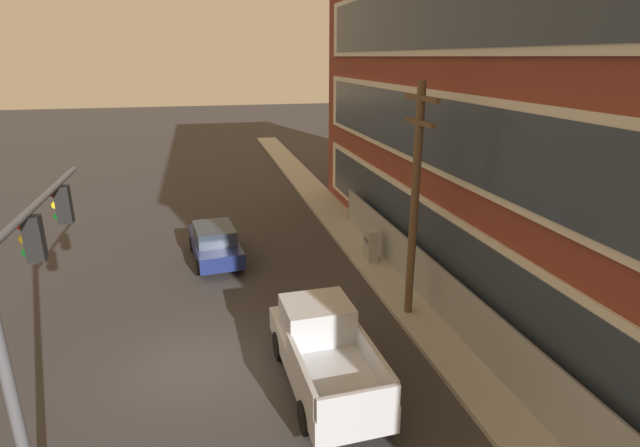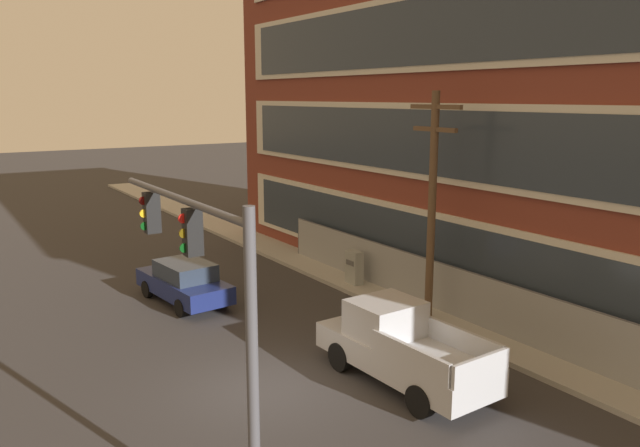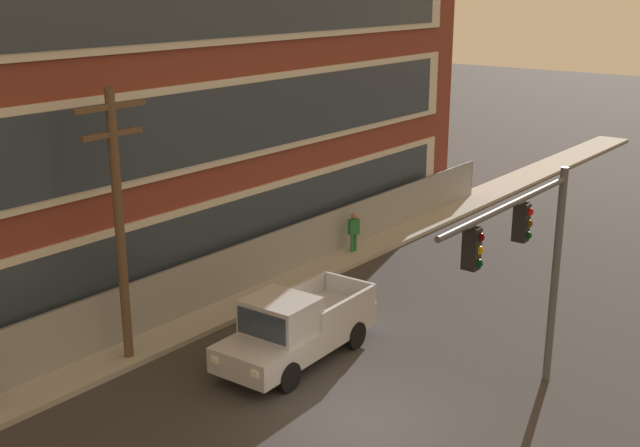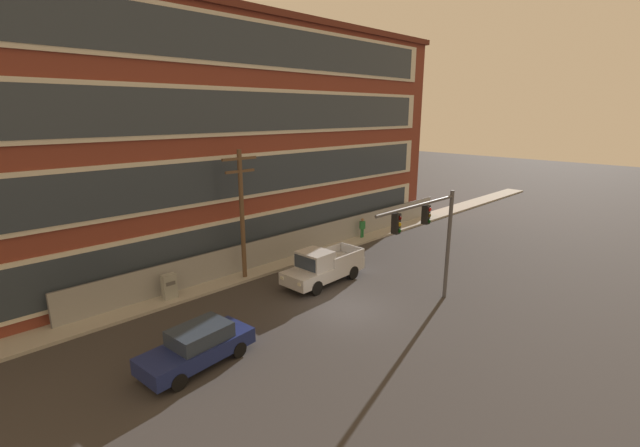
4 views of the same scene
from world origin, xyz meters
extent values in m
plane|color=#333030|center=(0.00, 0.00, 0.00)|extent=(160.00, 160.00, 0.00)
cube|color=#9E9B93|center=(0.00, 7.45, 0.08)|extent=(80.00, 1.93, 0.16)
cube|color=brown|center=(0.72, 14.11, 7.56)|extent=(36.49, 11.40, 15.11)
cube|color=beige|center=(0.72, 8.36, 2.08)|extent=(33.57, 0.10, 2.72)
cube|color=#2D3844|center=(0.72, 8.30, 2.08)|extent=(32.11, 0.06, 2.27)
cube|color=beige|center=(0.72, 8.36, 5.86)|extent=(33.57, 0.10, 2.72)
cube|color=#2D3844|center=(0.72, 8.30, 5.86)|extent=(32.11, 0.06, 2.27)
cube|color=beige|center=(0.72, 8.36, 9.63)|extent=(33.57, 0.10, 2.72)
cube|color=#2D3844|center=(0.72, 8.30, 9.63)|extent=(32.11, 0.06, 2.27)
cube|color=beige|center=(0.72, 8.36, 13.41)|extent=(33.57, 0.10, 2.72)
cube|color=#2D3844|center=(0.72, 8.30, 13.41)|extent=(32.11, 0.06, 2.27)
cube|color=#57261C|center=(0.72, 14.11, 15.31)|extent=(36.99, 11.90, 0.40)
cube|color=gray|center=(4.66, 7.88, 0.92)|extent=(31.64, 0.04, 1.84)
cylinder|color=#4C4C51|center=(-11.16, 7.88, 0.92)|extent=(0.06, 0.06, 1.84)
cylinder|color=#4C4C51|center=(20.48, 7.88, 0.92)|extent=(0.06, 0.06, 1.84)
cylinder|color=#4C4C51|center=(4.66, 7.88, 1.84)|extent=(31.64, 0.05, 0.05)
cylinder|color=#4C4C51|center=(4.86, -2.63, 2.90)|extent=(0.20, 0.20, 5.79)
cylinder|color=#4C4C51|center=(1.76, -2.63, 5.49)|extent=(6.19, 0.14, 0.14)
cube|color=black|center=(2.48, -2.63, 4.94)|extent=(0.28, 0.32, 0.90)
cylinder|color=red|center=(2.48, -2.81, 5.22)|extent=(0.04, 0.18, 0.18)
cylinder|color=#503E08|center=(2.48, -2.81, 4.94)|extent=(0.04, 0.18, 0.18)
cylinder|color=#0A4011|center=(2.48, -2.81, 4.66)|extent=(0.04, 0.18, 0.18)
cube|color=black|center=(0.10, -2.63, 4.94)|extent=(0.28, 0.32, 0.90)
cylinder|color=#4B0807|center=(0.10, -2.81, 5.22)|extent=(0.04, 0.18, 0.18)
cylinder|color=gold|center=(0.10, -2.81, 4.94)|extent=(0.04, 0.18, 0.18)
cylinder|color=#0A4011|center=(0.10, -2.81, 4.66)|extent=(0.04, 0.18, 0.18)
cube|color=#B2B5BA|center=(1.68, 3.35, 0.75)|extent=(5.31, 2.14, 0.70)
cube|color=#B2B5BA|center=(0.95, 3.32, 1.58)|extent=(1.64, 1.84, 0.97)
cube|color=#283342|center=(0.14, 3.29, 1.58)|extent=(0.12, 1.59, 0.73)
cube|color=#B2B5BA|center=(2.89, 2.49, 1.38)|extent=(2.62, 0.22, 0.56)
cube|color=#B2B5BA|center=(2.82, 4.30, 1.38)|extent=(2.62, 0.22, 0.56)
cube|color=#B2B5BA|center=(4.25, 3.45, 1.38)|extent=(0.17, 1.86, 0.56)
cylinder|color=black|center=(0.14, 2.40, 0.40)|extent=(0.81, 0.29, 0.80)
cylinder|color=black|center=(0.07, 4.17, 0.40)|extent=(0.81, 0.29, 0.80)
cylinder|color=black|center=(3.28, 2.52, 0.40)|extent=(0.81, 0.29, 0.80)
cylinder|color=black|center=(3.21, 4.30, 0.40)|extent=(0.81, 0.29, 0.80)
cube|color=white|center=(-0.93, 2.57, 0.85)|extent=(0.07, 0.24, 0.16)
cube|color=white|center=(-0.98, 3.92, 0.85)|extent=(0.07, 0.24, 0.16)
cube|color=navy|center=(-7.77, 0.91, 0.64)|extent=(4.63, 2.22, 0.64)
cube|color=#283342|center=(-7.59, 0.92, 1.26)|extent=(2.39, 1.78, 0.60)
cylinder|color=black|center=(-9.06, -0.06, 0.32)|extent=(0.66, 0.27, 0.64)
cylinder|color=black|center=(-9.23, 1.58, 0.32)|extent=(0.66, 0.27, 0.64)
cylinder|color=black|center=(-6.30, 0.23, 0.32)|extent=(0.66, 0.27, 0.64)
cylinder|color=black|center=(-6.48, 1.87, 0.32)|extent=(0.66, 0.27, 0.64)
cylinder|color=brown|center=(-1.30, 6.98, 3.81)|extent=(0.26, 0.26, 7.62)
cube|color=brown|center=(-1.30, 6.98, 7.12)|extent=(2.21, 0.14, 0.14)
cube|color=brown|center=(-1.30, 6.98, 6.42)|extent=(1.88, 0.14, 0.14)
cube|color=#939993|center=(-5.85, 7.23, 0.74)|extent=(0.71, 0.41, 1.48)
cube|color=#515151|center=(-5.85, 7.02, 1.03)|extent=(0.50, 0.02, 0.20)
cylinder|color=#236B38|center=(9.86, 7.37, 0.42)|extent=(0.14, 0.14, 0.85)
cylinder|color=#236B38|center=(10.04, 7.37, 0.42)|extent=(0.14, 0.14, 0.85)
cube|color=#236B38|center=(9.95, 7.37, 1.15)|extent=(0.46, 0.38, 0.60)
sphere|color=#8C6647|center=(9.95, 7.37, 1.57)|extent=(0.24, 0.24, 0.24)
camera|label=1|loc=(12.52, 0.62, 8.27)|focal=28.00mm
camera|label=2|loc=(13.35, -6.83, 7.44)|focal=35.00mm
camera|label=3|loc=(-14.02, -9.75, 10.15)|focal=45.00mm
camera|label=4|loc=(-14.79, -13.03, 9.62)|focal=24.00mm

